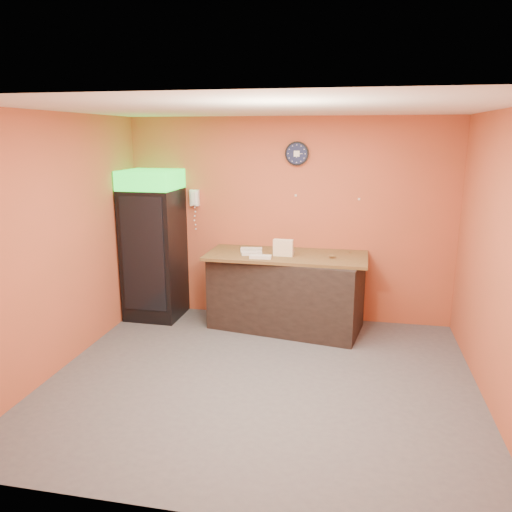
# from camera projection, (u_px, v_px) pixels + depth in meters

# --- Properties ---
(floor) EXTENTS (4.50, 4.50, 0.00)m
(floor) POSITION_uv_depth(u_px,v_px,m) (261.00, 380.00, 5.34)
(floor) COLOR #47474C
(floor) RESTS_ON ground
(back_wall) EXTENTS (4.50, 0.02, 2.80)m
(back_wall) POSITION_uv_depth(u_px,v_px,m) (288.00, 220.00, 6.92)
(back_wall) COLOR #BE5435
(back_wall) RESTS_ON floor
(left_wall) EXTENTS (0.02, 4.00, 2.80)m
(left_wall) POSITION_uv_depth(u_px,v_px,m) (59.00, 244.00, 5.44)
(left_wall) COLOR #BE5435
(left_wall) RESTS_ON floor
(right_wall) EXTENTS (0.02, 4.00, 2.80)m
(right_wall) POSITION_uv_depth(u_px,v_px,m) (502.00, 264.00, 4.58)
(right_wall) COLOR #BE5435
(right_wall) RESTS_ON floor
(ceiling) EXTENTS (4.50, 4.00, 0.02)m
(ceiling) POSITION_uv_depth(u_px,v_px,m) (262.00, 108.00, 4.68)
(ceiling) COLOR white
(ceiling) RESTS_ON back_wall
(beverage_cooler) EXTENTS (0.75, 0.76, 2.09)m
(beverage_cooler) POSITION_uv_depth(u_px,v_px,m) (153.00, 247.00, 6.98)
(beverage_cooler) COLOR black
(beverage_cooler) RESTS_ON floor
(prep_counter) EXTENTS (2.08, 1.18, 0.98)m
(prep_counter) POSITION_uv_depth(u_px,v_px,m) (286.00, 292.00, 6.71)
(prep_counter) COLOR black
(prep_counter) RESTS_ON floor
(wall_clock) EXTENTS (0.32, 0.06, 0.32)m
(wall_clock) POSITION_uv_depth(u_px,v_px,m) (297.00, 154.00, 6.65)
(wall_clock) COLOR black
(wall_clock) RESTS_ON back_wall
(wall_phone) EXTENTS (0.12, 0.11, 0.23)m
(wall_phone) POSITION_uv_depth(u_px,v_px,m) (194.00, 198.00, 7.05)
(wall_phone) COLOR white
(wall_phone) RESTS_ON back_wall
(butcher_paper) EXTENTS (2.12, 0.96, 0.04)m
(butcher_paper) POSITION_uv_depth(u_px,v_px,m) (287.00, 256.00, 6.59)
(butcher_paper) COLOR brown
(butcher_paper) RESTS_ON prep_counter
(sub_roll_stack) EXTENTS (0.26, 0.09, 0.22)m
(sub_roll_stack) POSITION_uv_depth(u_px,v_px,m) (283.00, 248.00, 6.46)
(sub_roll_stack) COLOR #F6E5BF
(sub_roll_stack) RESTS_ON butcher_paper
(wrapped_sandwich_left) EXTENTS (0.29, 0.20, 0.04)m
(wrapped_sandwich_left) POSITION_uv_depth(u_px,v_px,m) (251.00, 253.00, 6.55)
(wrapped_sandwich_left) COLOR silver
(wrapped_sandwich_left) RESTS_ON butcher_paper
(wrapped_sandwich_mid) EXTENTS (0.28, 0.13, 0.04)m
(wrapped_sandwich_mid) POSITION_uv_depth(u_px,v_px,m) (260.00, 257.00, 6.35)
(wrapped_sandwich_mid) COLOR silver
(wrapped_sandwich_mid) RESTS_ON butcher_paper
(wrapped_sandwich_right) EXTENTS (0.30, 0.16, 0.04)m
(wrapped_sandwich_right) POSITION_uv_depth(u_px,v_px,m) (251.00, 249.00, 6.76)
(wrapped_sandwich_right) COLOR silver
(wrapped_sandwich_right) RESTS_ON butcher_paper
(kitchen_tool) EXTENTS (0.05, 0.05, 0.05)m
(kitchen_tool) POSITION_uv_depth(u_px,v_px,m) (293.00, 252.00, 6.57)
(kitchen_tool) COLOR silver
(kitchen_tool) RESTS_ON butcher_paper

